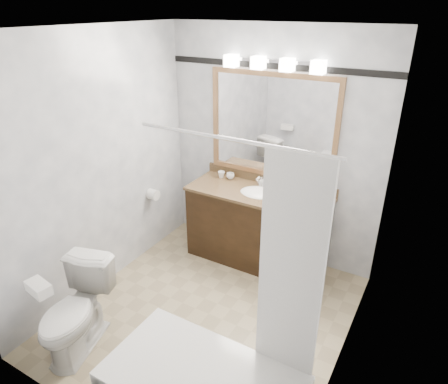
{
  "coord_description": "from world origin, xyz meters",
  "views": [
    {
      "loc": [
        1.58,
        -2.45,
        2.65
      ],
      "look_at": [
        -0.03,
        0.35,
        1.12
      ],
      "focal_mm": 32.0,
      "sensor_mm": 36.0,
      "label": 1
    }
  ],
  "objects": [
    {
      "name": "soap_bar",
      "position": [
        0.09,
        1.13,
        0.86
      ],
      "size": [
        0.1,
        0.08,
        0.03
      ],
      "primitive_type": "cube",
      "rotation": [
        0.0,
        0.0,
        -0.42
      ],
      "color": "beige",
      "rests_on": "vanity"
    },
    {
      "name": "soap_bottle_a",
      "position": [
        -0.05,
        1.2,
        0.9
      ],
      "size": [
        0.04,
        0.05,
        0.1
      ],
      "primitive_type": "imported",
      "rotation": [
        0.0,
        0.0,
        0.01
      ],
      "color": "white",
      "rests_on": "vanity"
    },
    {
      "name": "mirror",
      "position": [
        0.0,
        1.28,
        1.5
      ],
      "size": [
        1.4,
        0.04,
        1.1
      ],
      "color": "#A17248",
      "rests_on": "room"
    },
    {
      "name": "tissue_box",
      "position": [
        -0.73,
        -1.12,
        0.79
      ],
      "size": [
        0.22,
        0.14,
        0.08
      ],
      "primitive_type": "cube",
      "rotation": [
        0.0,
        0.0,
        -0.16
      ],
      "color": "white",
      "rests_on": "toilet"
    },
    {
      "name": "coffee_maker",
      "position": [
        0.61,
        1.04,
        1.03
      ],
      "size": [
        0.19,
        0.23,
        0.36
      ],
      "rotation": [
        0.0,
        0.0,
        0.25
      ],
      "color": "black",
      "rests_on": "vanity"
    },
    {
      "name": "toilet",
      "position": [
        -0.73,
        -0.87,
        0.38
      ],
      "size": [
        0.6,
        0.82,
        0.75
      ],
      "primitive_type": "imported",
      "rotation": [
        0.0,
        0.0,
        0.28
      ],
      "color": "white",
      "rests_on": "ground"
    },
    {
      "name": "soap_bottle_b",
      "position": [
        0.04,
        1.18,
        0.89
      ],
      "size": [
        0.07,
        0.07,
        0.08
      ],
      "primitive_type": "imported",
      "rotation": [
        0.0,
        0.0,
        -0.13
      ],
      "color": "white",
      "rests_on": "vanity"
    },
    {
      "name": "room",
      "position": [
        0.0,
        0.0,
        1.25
      ],
      "size": [
        2.42,
        2.62,
        2.52
      ],
      "color": "tan",
      "rests_on": "ground"
    },
    {
      "name": "vanity_light_bar",
      "position": [
        0.0,
        1.23,
        2.13
      ],
      "size": [
        1.02,
        0.14,
        0.12
      ],
      "color": "silver",
      "rests_on": "room"
    },
    {
      "name": "accent_stripe",
      "position": [
        0.0,
        1.29,
        2.1
      ],
      "size": [
        2.4,
        0.01,
        0.06
      ],
      "primitive_type": "cube",
      "color": "black",
      "rests_on": "room"
    },
    {
      "name": "cup_right",
      "position": [
        -0.54,
        1.17,
        0.89
      ],
      "size": [
        0.1,
        0.1,
        0.07
      ],
      "primitive_type": "imported",
      "rotation": [
        0.0,
        0.0,
        0.4
      ],
      "color": "white",
      "rests_on": "vanity"
    },
    {
      "name": "tp_roll",
      "position": [
        -1.14,
        0.66,
        0.7
      ],
      "size": [
        0.11,
        0.12,
        0.12
      ],
      "primitive_type": "cylinder",
      "rotation": [
        0.0,
        1.57,
        0.0
      ],
      "color": "white",
      "rests_on": "room"
    },
    {
      "name": "vanity",
      "position": [
        0.0,
        1.02,
        0.44
      ],
      "size": [
        1.53,
        0.58,
        0.97
      ],
      "color": "black",
      "rests_on": "ground"
    },
    {
      "name": "cup_left",
      "position": [
        -0.43,
        1.19,
        0.88
      ],
      "size": [
        0.11,
        0.11,
        0.07
      ],
      "primitive_type": "imported",
      "rotation": [
        0.0,
        0.0,
        -0.24
      ],
      "color": "white",
      "rests_on": "vanity"
    }
  ]
}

